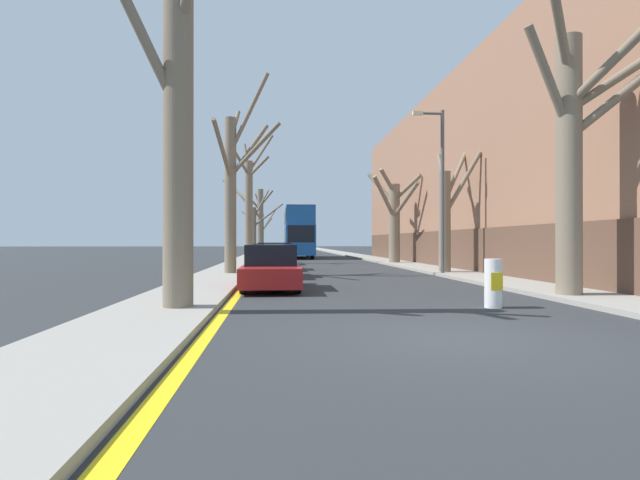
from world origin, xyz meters
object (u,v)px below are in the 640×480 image
Objects in this scene: parked_car_2 at (274,257)px; street_tree_left_1 at (233,184)px; street_tree_right_0 at (573,150)px; parked_car_3 at (275,255)px; parked_car_1 at (273,261)px; street_tree_left_2 at (249,203)px; street_tree_right_1 at (447,214)px; street_tree_right_2 at (394,216)px; street_tree_left_5 at (262,228)px; lamp_post at (440,182)px; double_decker_bus at (298,230)px; street_tree_left_3 at (255,227)px; traffic_bollard at (493,283)px; street_tree_left_0 at (176,120)px; parked_car_0 at (271,268)px; street_tree_left_4 at (260,220)px.

street_tree_left_1 is at bearing -111.96° from parked_car_2.
street_tree_right_0 is 1.77× the size of parked_car_3.
parked_car_3 is at bearing 90.00° from parked_car_1.
street_tree_right_1 is (9.63, -11.81, -1.33)m from street_tree_left_2.
street_tree_right_2 is 10.09m from parked_car_2.
lamp_post is (9.24, -46.51, 0.79)m from street_tree_left_5.
street_tree_right_1 is at bearing 89.28° from street_tree_right_0.
street_tree_right_2 is at bearing -66.38° from double_decker_bus.
street_tree_left_3 is at bearing 90.33° from street_tree_left_1.
parked_car_3 is (1.77, -2.01, -3.42)m from street_tree_left_2.
street_tree_right_1 is at bearing -89.61° from street_tree_right_2.
street_tree_right_1 is at bearing 75.83° from traffic_bollard.
street_tree_left_2 is at bearing 129.19° from street_tree_right_1.
street_tree_left_0 is at bearing -178.33° from traffic_bollard.
parked_car_0 is (1.91, 5.01, -3.36)m from street_tree_left_0.
street_tree_right_0 is 1.73× the size of parked_car_0.
street_tree_left_2 is 2.02× the size of parked_car_0.
street_tree_left_3 is 22.48m from street_tree_left_5.
street_tree_left_5 is at bearing 102.20° from street_tree_right_1.
street_tree_right_1 is 1.51× the size of parked_car_2.
street_tree_left_0 is 15.17m from street_tree_right_1.
parked_car_2 reaches higher than traffic_bollard.
lamp_post is at bearing -92.87° from street_tree_right_2.
parked_car_3 is at bearing -85.79° from street_tree_left_4.
parked_car_3 is (1.99, -35.77, -2.62)m from street_tree_left_5.
street_tree_left_0 is at bearing -130.26° from street_tree_right_1.
street_tree_left_4 is (-0.07, 34.54, -0.07)m from street_tree_left_1.
street_tree_left_4 is 1.84× the size of parked_car_2.
parked_car_0 is (-7.86, -6.52, -2.08)m from street_tree_right_1.
street_tree_left_1 reaches higher than parked_car_1.
street_tree_left_2 reaches higher than street_tree_left_1.
lamp_post is (7.25, 5.59, 3.41)m from parked_car_0.
lamp_post is at bearing 77.82° from traffic_bollard.
street_tree_left_1 is 2.22× the size of parked_car_1.
parked_car_3 is (-7.74, 19.73, -3.18)m from street_tree_right_0.
street_tree_left_5 reaches higher than street_tree_right_2.
lamp_post is at bearing -123.40° from street_tree_right_1.
parked_car_2 is at bearing 68.04° from street_tree_left_1.
parked_car_2 is (1.99, -41.49, -2.59)m from street_tree_left_5.
parked_car_2 is (-7.79, -5.91, -2.46)m from street_tree_right_2.
traffic_bollard is at bearing -63.97° from parked_car_1.
parked_car_1 is (-7.79, -11.10, -2.47)m from street_tree_right_2.
street_tree_right_1 is 0.98× the size of street_tree_right_2.
street_tree_left_1 is at bearing -178.70° from street_tree_right_1.
street_tree_left_1 is at bearing 134.29° from street_tree_right_0.
street_tree_right_1 reaches higher than parked_car_1.
street_tree_left_4 is 1.73× the size of parked_car_3.
parked_car_3 is (1.80, -24.52, -3.26)m from street_tree_left_4.
street_tree_right_1 reaches higher than double_decker_bus.
street_tree_left_2 is 15.30m from street_tree_right_1.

